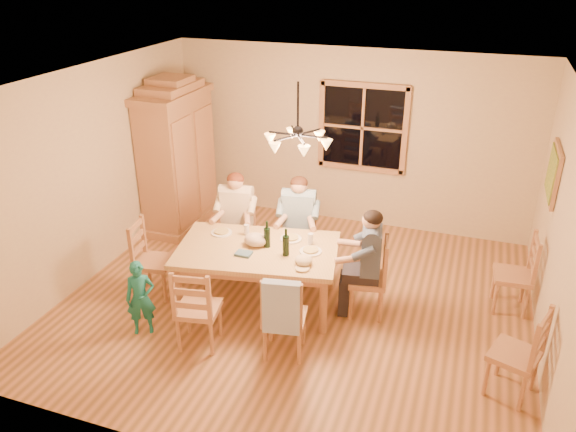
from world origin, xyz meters
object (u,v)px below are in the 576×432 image
at_px(child, 141,298).
at_px(chair_spare_front, 512,367).
at_px(wine_bottle_a, 267,234).
at_px(chair_far_right, 298,249).
at_px(wine_bottle_b, 286,242).
at_px(dining_table, 258,255).
at_px(adult_woman, 236,208).
at_px(chair_end_left, 156,272).
at_px(chair_far_left, 238,244).
at_px(chair_spare_back, 510,286).
at_px(chair_end_right, 367,290).
at_px(adult_plaid_man, 299,212).
at_px(chair_near_left, 199,320).
at_px(chandelier, 298,140).
at_px(chair_near_right, 285,329).
at_px(adult_slate_man, 369,250).
at_px(armoire, 178,160).

height_order(child, chair_spare_front, chair_spare_front).
bearing_deg(wine_bottle_a, chair_far_right, 83.28).
xyz_separation_m(wine_bottle_b, child, (-1.38, -0.92, -0.48)).
distance_m(dining_table, adult_woman, 1.02).
height_order(chair_far_right, adult_woman, adult_woman).
bearing_deg(chair_spare_front, dining_table, 96.47).
relative_size(chair_end_left, adult_woman, 1.13).
height_order(adult_woman, child, adult_woman).
distance_m(dining_table, chair_far_left, 1.06).
bearing_deg(chair_spare_back, wine_bottle_b, 106.40).
xyz_separation_m(chair_end_right, wine_bottle_a, (-1.18, -0.17, 0.62)).
bearing_deg(adult_plaid_man, chair_near_left, 64.80).
distance_m(chandelier, chair_spare_front, 3.13).
bearing_deg(chair_far_left, chair_spare_back, 171.26).
distance_m(chair_far_left, chair_near_right, 2.00).
bearing_deg(adult_slate_man, chair_near_right, 136.74).
relative_size(chair_far_right, adult_plaid_man, 1.13).
bearing_deg(chandelier, wine_bottle_b, -105.28).
distance_m(chair_far_left, adult_slate_man, 2.05).
height_order(chair_end_right, chair_spare_back, same).
xyz_separation_m(chair_near_right, wine_bottle_b, (-0.25, 0.74, 0.62)).
height_order(chair_far_left, child, chair_far_left).
bearing_deg(chair_far_left, chair_end_left, 46.74).
xyz_separation_m(chair_near_left, chair_spare_front, (3.19, 0.31, 0.00)).
bearing_deg(armoire, adult_woman, -33.74).
distance_m(adult_woman, child, 1.84).
relative_size(dining_table, chair_spare_back, 2.07).
bearing_deg(armoire, chair_far_left, -33.74).
bearing_deg(chair_far_right, chair_near_left, 64.80).
bearing_deg(chair_end_right, chandelier, 83.87).
xyz_separation_m(chair_end_left, chair_end_right, (2.56, 0.46, 0.00)).
height_order(chandelier, child, chandelier).
relative_size(chair_near_right, adult_woman, 1.13).
relative_size(adult_plaid_man, chair_spare_back, 0.88).
bearing_deg(adult_slate_man, chair_end_left, 90.00).
bearing_deg(chair_near_left, adult_plaid_man, 64.80).
distance_m(chair_near_left, chair_spare_back, 3.68).
distance_m(chair_far_right, wine_bottle_b, 1.18).
bearing_deg(wine_bottle_b, armoire, 143.45).
bearing_deg(chair_far_right, chair_spare_front, 139.25).
xyz_separation_m(armoire, chair_near_right, (2.61, -2.49, -0.75)).
height_order(dining_table, chair_end_left, chair_end_left).
bearing_deg(armoire, chair_spare_front, -25.70).
relative_size(chandelier, chair_end_right, 0.78).
distance_m(chandelier, chair_end_left, 2.50).
bearing_deg(chair_near_right, child, 176.11).
distance_m(dining_table, chair_spare_back, 3.04).
xyz_separation_m(chair_far_left, adult_plaid_man, (0.82, 0.15, 0.54)).
distance_m(chair_far_right, chair_spare_back, 2.68).
xyz_separation_m(dining_table, adult_slate_man, (1.28, 0.23, 0.18)).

